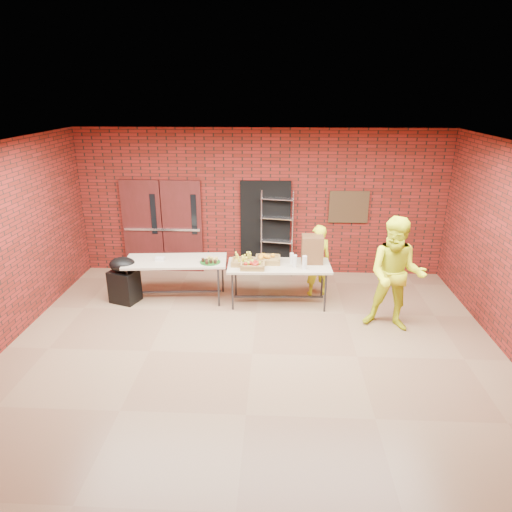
% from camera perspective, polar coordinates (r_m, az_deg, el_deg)
% --- Properties ---
extents(room, '(8.08, 7.08, 3.28)m').
position_cam_1_polar(room, '(6.68, -0.52, -0.44)').
color(room, '#805F45').
rests_on(room, ground).
extents(double_doors, '(1.78, 0.12, 2.10)m').
position_cam_1_polar(double_doors, '(10.42, -11.58, 3.63)').
color(double_doors, '#471414').
rests_on(double_doors, room).
extents(dark_doorway, '(1.10, 0.06, 2.10)m').
position_cam_1_polar(dark_doorway, '(10.13, 1.17, 3.54)').
color(dark_doorway, black).
rests_on(dark_doorway, room).
extents(bronze_plaque, '(0.85, 0.04, 0.70)m').
position_cam_1_polar(bronze_plaque, '(10.10, 11.51, 6.03)').
color(bronze_plaque, '#3B2A17').
rests_on(bronze_plaque, room).
extents(wire_rack, '(0.73, 0.35, 1.90)m').
position_cam_1_polar(wire_rack, '(10.02, 2.63, 2.75)').
color(wire_rack, silver).
rests_on(wire_rack, room).
extents(table_left, '(2.03, 0.98, 0.81)m').
position_cam_1_polar(table_left, '(9.05, -10.01, -0.90)').
color(table_left, '#B8AD8D').
rests_on(table_left, room).
extents(table_right, '(1.98, 0.88, 0.80)m').
position_cam_1_polar(table_right, '(8.71, 2.90, -1.51)').
color(table_right, '#B8AD8D').
rests_on(table_right, room).
extents(basket_bananas, '(0.43, 0.34, 0.14)m').
position_cam_1_polar(basket_bananas, '(8.66, -1.63, -0.73)').
color(basket_bananas, olive).
rests_on(basket_bananas, table_right).
extents(basket_oranges, '(0.47, 0.36, 0.15)m').
position_cam_1_polar(basket_oranges, '(8.77, 1.49, -0.43)').
color(basket_oranges, olive).
rests_on(basket_oranges, table_right).
extents(basket_apples, '(0.44, 0.34, 0.14)m').
position_cam_1_polar(basket_apples, '(8.48, -0.41, -1.17)').
color(basket_apples, olive).
rests_on(basket_apples, table_right).
extents(muffin_tray, '(0.40, 0.40, 0.10)m').
position_cam_1_polar(muffin_tray, '(8.80, -5.76, -0.53)').
color(muffin_tray, '#154F16').
rests_on(muffin_tray, table_left).
extents(napkin_box, '(0.18, 0.12, 0.06)m').
position_cam_1_polar(napkin_box, '(9.06, -11.90, -0.35)').
color(napkin_box, silver).
rests_on(napkin_box, table_left).
extents(coffee_dispenser, '(0.40, 0.36, 0.53)m').
position_cam_1_polar(coffee_dispenser, '(8.79, 7.05, 0.86)').
color(coffee_dispenser, brown).
rests_on(coffee_dispenser, table_right).
extents(cup_stack_front, '(0.08, 0.08, 0.24)m').
position_cam_1_polar(cup_stack_front, '(8.55, 4.86, -0.65)').
color(cup_stack_front, silver).
rests_on(cup_stack_front, table_right).
extents(cup_stack_mid, '(0.09, 0.09, 0.26)m').
position_cam_1_polar(cup_stack_mid, '(8.47, 6.09, -0.83)').
color(cup_stack_mid, silver).
rests_on(cup_stack_mid, table_right).
extents(cup_stack_back, '(0.07, 0.07, 0.22)m').
position_cam_1_polar(cup_stack_back, '(8.71, 4.49, -0.31)').
color(cup_stack_back, silver).
rests_on(cup_stack_back, table_right).
extents(covered_grill, '(0.62, 0.57, 0.92)m').
position_cam_1_polar(covered_grill, '(9.24, -16.18, -2.86)').
color(covered_grill, black).
rests_on(covered_grill, room).
extents(volunteer_woman, '(0.60, 0.46, 1.48)m').
position_cam_1_polar(volunteer_woman, '(9.16, 7.67, -0.55)').
color(volunteer_woman, '#E2EF1A').
rests_on(volunteer_woman, room).
extents(volunteer_man, '(1.15, 1.01, 2.00)m').
position_cam_1_polar(volunteer_man, '(8.06, 17.11, -2.25)').
color(volunteer_man, '#E2EF1A').
rests_on(volunteer_man, room).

